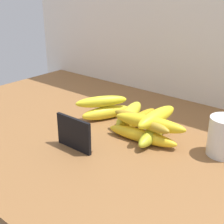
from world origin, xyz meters
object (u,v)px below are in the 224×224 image
at_px(banana_0, 106,113).
at_px(chalkboard_sign, 74,135).
at_px(banana_6, 101,102).
at_px(banana_7, 149,123).
at_px(banana_3, 140,118).
at_px(banana_8, 157,117).
at_px(banana_2, 142,136).
at_px(banana_5, 140,121).
at_px(banana_4, 154,132).
at_px(banana_1, 129,114).

bearing_deg(banana_0, chalkboard_sign, -72.45).
xyz_separation_m(banana_6, banana_7, (0.19, -0.03, -0.00)).
distance_m(banana_0, banana_7, 0.19).
height_order(banana_3, banana_8, banana_8).
xyz_separation_m(banana_2, banana_5, (-0.01, 0.01, 0.03)).
distance_m(chalkboard_sign, banana_2, 0.18).
bearing_deg(banana_2, banana_8, 74.03).
relative_size(banana_0, banana_6, 0.99).
relative_size(chalkboard_sign, banana_5, 0.59).
bearing_deg(banana_0, banana_8, -3.07).
xyz_separation_m(banana_3, banana_8, (0.08, -0.05, 0.04)).
bearing_deg(chalkboard_sign, banana_8, 56.25).
bearing_deg(banana_7, banana_4, 78.92).
height_order(banana_7, banana_8, banana_8).
distance_m(banana_1, banana_6, 0.09).
bearing_deg(banana_5, banana_0, 164.26).
relative_size(banana_0, banana_2, 0.80).
xyz_separation_m(banana_4, banana_7, (-0.00, -0.02, 0.03)).
height_order(banana_4, banana_5, banana_5).
bearing_deg(banana_2, banana_6, 165.49).
relative_size(banana_5, banana_6, 1.19).
bearing_deg(banana_3, banana_0, -160.62).
relative_size(banana_0, banana_1, 0.82).
xyz_separation_m(banana_4, banana_6, (-0.20, 0.01, 0.04)).
xyz_separation_m(banana_7, banana_8, (0.00, 0.03, 0.01)).
bearing_deg(banana_3, banana_5, -55.49).
bearing_deg(chalkboard_sign, banana_3, 80.11).
distance_m(banana_2, banana_7, 0.04).
height_order(banana_2, banana_6, banana_6).
relative_size(chalkboard_sign, banana_6, 0.70).
relative_size(banana_1, banana_6, 1.21).
xyz_separation_m(banana_2, banana_4, (0.02, 0.03, 0.00)).
height_order(banana_2, banana_4, banana_4).
relative_size(banana_5, banana_7, 0.97).
distance_m(chalkboard_sign, banana_3, 0.23).
distance_m(banana_2, banana_8, 0.06).
relative_size(banana_0, banana_7, 0.81).
bearing_deg(banana_8, chalkboard_sign, -123.75).
bearing_deg(banana_8, banana_7, -91.36).
xyz_separation_m(banana_5, banana_7, (0.03, 0.00, 0.00)).
distance_m(banana_0, banana_3, 0.11).
bearing_deg(banana_7, banana_6, 170.36).
relative_size(chalkboard_sign, banana_4, 0.62).
height_order(banana_4, banana_7, banana_7).
height_order(chalkboard_sign, banana_6, chalkboard_sign).
bearing_deg(banana_2, banana_3, 126.83).
distance_m(banana_0, banana_6, 0.04).
distance_m(banana_3, banana_8, 0.10).
bearing_deg(banana_8, banana_4, -77.67).
xyz_separation_m(banana_3, banana_4, (0.09, -0.06, 0.00)).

